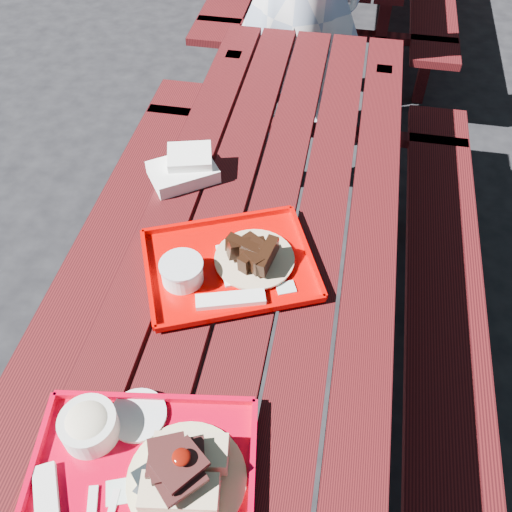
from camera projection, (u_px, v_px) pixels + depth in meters
name	position (u px, v px, depth m)	size (l,w,h in m)	color
ground	(263.00, 369.00, 2.18)	(60.00, 60.00, 0.00)	black
picnic_table_near	(265.00, 276.00, 1.77)	(1.41, 2.40, 0.75)	#460D0F
near_tray	(142.00, 463.00, 1.15)	(0.50, 0.42, 0.14)	#C0001E
far_tray	(227.00, 265.00, 1.51)	(0.54, 0.49, 0.07)	#CE0200
white_cloth	(185.00, 168.00, 1.76)	(0.24, 0.23, 0.08)	white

